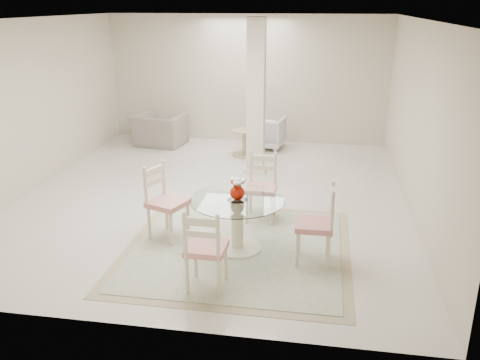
% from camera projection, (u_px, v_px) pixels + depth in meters
% --- Properties ---
extents(ground, '(7.00, 7.00, 0.00)m').
position_uv_depth(ground, '(213.00, 196.00, 8.11)').
color(ground, silver).
rests_on(ground, ground).
extents(room_shell, '(6.02, 7.02, 2.71)m').
position_uv_depth(room_shell, '(211.00, 79.00, 7.50)').
color(room_shell, beige).
rests_on(room_shell, ground).
extents(column, '(0.30, 0.30, 2.70)m').
position_uv_depth(column, '(256.00, 98.00, 8.80)').
color(column, beige).
rests_on(column, ground).
extents(area_rug, '(2.78, 2.78, 0.02)m').
position_uv_depth(area_rug, '(237.00, 249.00, 6.36)').
color(area_rug, tan).
rests_on(area_rug, ground).
extents(dining_table, '(1.16, 1.16, 0.67)m').
position_uv_depth(dining_table, '(237.00, 224.00, 6.25)').
color(dining_table, '#EEEAC4').
rests_on(dining_table, ground).
extents(red_vase, '(0.21, 0.20, 0.28)m').
position_uv_depth(red_vase, '(237.00, 189.00, 6.09)').
color(red_vase, '#AF1605').
rests_on(red_vase, dining_table).
extents(dining_chair_east, '(0.43, 0.43, 1.06)m').
position_uv_depth(dining_chair_east, '(320.00, 219.00, 5.86)').
color(dining_chair_east, beige).
rests_on(dining_chair_east, ground).
extents(dining_chair_north, '(0.43, 0.43, 1.05)m').
position_uv_depth(dining_chair_north, '(262.00, 182.00, 7.08)').
color(dining_chair_north, beige).
rests_on(dining_chair_north, ground).
extents(dining_chair_west, '(0.57, 0.57, 1.09)m').
position_uv_depth(dining_chair_west, '(163.00, 196.00, 6.51)').
color(dining_chair_west, '#F4E5C8').
rests_on(dining_chair_west, ground).
extents(dining_chair_south, '(0.43, 0.43, 1.05)m').
position_uv_depth(dining_chair_south, '(205.00, 244.00, 5.27)').
color(dining_chair_south, beige).
rests_on(dining_chair_south, ground).
extents(recliner_taupe, '(1.16, 1.04, 0.68)m').
position_uv_depth(recliner_taupe, '(159.00, 130.00, 10.88)').
color(recliner_taupe, gray).
rests_on(recliner_taupe, ground).
extents(armchair_white, '(0.81, 0.83, 0.66)m').
position_uv_depth(armchair_white, '(266.00, 132.00, 10.69)').
color(armchair_white, silver).
rests_on(armchair_white, ground).
extents(side_table, '(0.51, 0.51, 0.53)m').
position_uv_depth(side_table, '(244.00, 144.00, 10.17)').
color(side_table, tan).
rests_on(side_table, ground).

